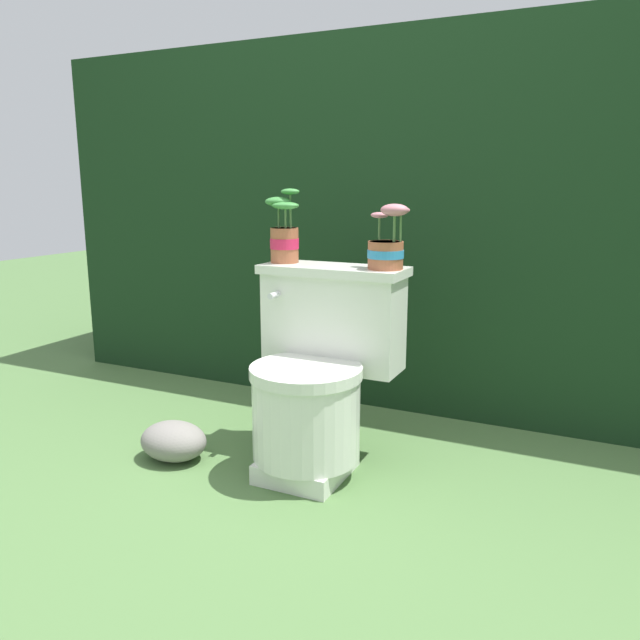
{
  "coord_description": "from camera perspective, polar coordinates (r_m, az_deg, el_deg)",
  "views": [
    {
      "loc": [
        0.86,
        -1.65,
        0.93
      ],
      "look_at": [
        0.01,
        0.14,
        0.5
      ],
      "focal_mm": 35.0,
      "sensor_mm": 36.0,
      "label": 1
    }
  ],
  "objects": [
    {
      "name": "ground_plane",
      "position": [
        2.08,
        -1.91,
        -14.27
      ],
      "size": [
        12.0,
        12.0,
        0.0
      ],
      "primitive_type": "plane",
      "color": "#4C703D"
    },
    {
      "name": "hedge_backdrop",
      "position": [
        2.93,
        8.39,
        8.84
      ],
      "size": [
        3.22,
        0.81,
        1.52
      ],
      "color": "black",
      "rests_on": "ground"
    },
    {
      "name": "potted_plant_left",
      "position": [
        2.18,
        -3.3,
        7.82
      ],
      "size": [
        0.13,
        0.11,
        0.25
      ],
      "color": "#9E5638",
      "rests_on": "toilet"
    },
    {
      "name": "toilet",
      "position": [
        2.06,
        -0.22,
        -5.03
      ],
      "size": [
        0.49,
        0.49,
        0.66
      ],
      "color": "silver",
      "rests_on": "ground"
    },
    {
      "name": "garden_stone",
      "position": [
        2.25,
        -13.24,
        -10.71
      ],
      "size": [
        0.24,
        0.19,
        0.13
      ],
      "color": "gray",
      "rests_on": "ground"
    },
    {
      "name": "potted_plant_midleft",
      "position": [
        2.01,
        6.16,
        6.77
      ],
      "size": [
        0.14,
        0.12,
        0.21
      ],
      "color": "#9E5638",
      "rests_on": "toilet"
    }
  ]
}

